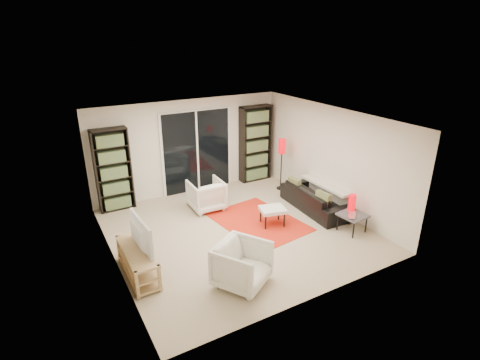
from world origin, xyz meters
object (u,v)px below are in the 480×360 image
armchair_front (242,265)px  armchair_back (206,195)px  ottoman (273,210)px  tv_stand (138,261)px  side_table (353,216)px  sofa (315,198)px  bookshelf_right (255,144)px  bookshelf_left (113,170)px  floor_lamp (282,151)px

armchair_front → armchair_back: bearing=45.0°
armchair_front → ottoman: armchair_front is taller
armchair_back → armchair_front: bearing=78.2°
tv_stand → side_table: (4.32, -0.72, 0.09)m
sofa → armchair_front: size_ratio=2.32×
sofa → armchair_front: armchair_front is taller
armchair_front → ottoman: size_ratio=1.32×
sofa → armchair_back: armchair_back is taller
armchair_front → side_table: bearing=-23.8°
bookshelf_right → tv_stand: 5.08m
ottoman → armchair_back: bearing=122.2°
side_table → armchair_front: bearing=-172.3°
armchair_front → ottoman: bearing=10.8°
bookshelf_left → tv_stand: size_ratio=1.47×
armchair_back → bookshelf_left: bearing=-28.0°
tv_stand → ottoman: 3.06m
tv_stand → sofa: sofa is taller
bookshelf_right → ottoman: (-1.10, -2.49, -0.71)m
tv_stand → side_table: tv_stand is taller
bookshelf_right → tv_stand: size_ratio=1.59×
ottoman → floor_lamp: bearing=49.6°
armchair_front → ottoman: 2.17m
sofa → bookshelf_right: bearing=8.5°
bookshelf_right → sofa: bookshelf_right is taller
tv_stand → sofa: bearing=6.4°
bookshelf_left → sofa: (4.05, -2.36, -0.70)m
tv_stand → floor_lamp: 4.83m
sofa → side_table: bearing=-176.8°
bookshelf_right → side_table: (0.19, -3.56, -0.69)m
tv_stand → floor_lamp: (4.36, 1.91, 0.79)m
armchair_front → sofa: bearing=-2.7°
sofa → side_table: (-0.01, -1.21, 0.08)m
sofa → side_table: size_ratio=3.35×
armchair_front → side_table: armchair_front is taller
bookshelf_left → ottoman: (2.75, -2.49, -0.63)m
bookshelf_right → floor_lamp: bookshelf_right is taller
armchair_back → floor_lamp: (2.23, 0.12, 0.70)m
tv_stand → sofa: (4.33, 0.49, 0.01)m
bookshelf_left → tv_stand: bookshelf_left is taller
armchair_back → ottoman: size_ratio=1.25×
bookshelf_left → tv_stand: (-0.29, -2.85, -0.71)m
bookshelf_left → bookshelf_right: size_ratio=0.93×
bookshelf_right → armchair_front: bearing=-124.3°
armchair_front → floor_lamp: bearing=14.4°
sofa → armchair_front: (-2.90, -1.60, 0.09)m
bookshelf_right → armchair_front: size_ratio=2.57×
bookshelf_left → armchair_back: bookshelf_left is taller
side_table → ottoman: bearing=140.2°
sofa → floor_lamp: (0.03, 1.42, 0.77)m
sofa → bookshelf_left: bearing=63.5°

